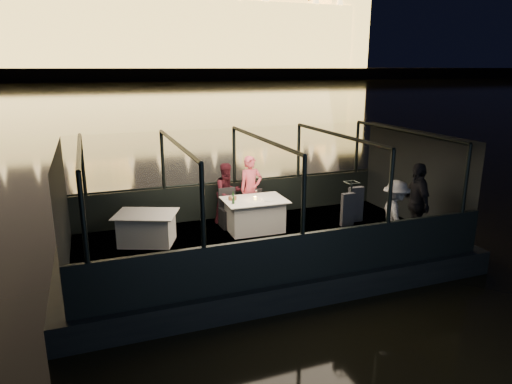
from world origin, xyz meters
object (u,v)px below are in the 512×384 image
object	(u,v)px
dining_table_central	(255,215)
passenger_dark	(416,205)
person_man_maroon	(228,193)
dining_table_aft	(147,227)
chair_port_right	(257,205)
coat_stand	(350,218)
wine_bottle	(233,197)
chair_port_left	(229,209)
passenger_stripe	(395,212)
person_woman_coral	(251,192)

from	to	relation	value
dining_table_central	passenger_dark	world-z (taller)	passenger_dark
person_man_maroon	passenger_dark	size ratio (longest dim) A/B	0.84
dining_table_aft	chair_port_right	bearing A→B (deg)	9.87
coat_stand	person_man_maroon	bearing A→B (deg)	116.50
chair_port_right	person_man_maroon	xyz separation A→B (m)	(-0.67, 0.28, 0.30)
person_man_maroon	wine_bottle	world-z (taller)	person_man_maroon
dining_table_aft	person_man_maroon	bearing A→B (deg)	20.01
dining_table_aft	coat_stand	distance (m)	4.37
chair_port_left	person_man_maroon	world-z (taller)	person_man_maroon
dining_table_central	dining_table_aft	world-z (taller)	dining_table_central
passenger_stripe	dining_table_aft	bearing A→B (deg)	84.15
passenger_stripe	passenger_dark	size ratio (longest dim) A/B	0.85
passenger_stripe	person_man_maroon	bearing A→B (deg)	61.55
coat_stand	passenger_dark	world-z (taller)	passenger_dark
dining_table_central	person_woman_coral	xyz separation A→B (m)	(0.17, 0.75, 0.36)
passenger_stripe	wine_bottle	xyz separation A→B (m)	(-2.90, 2.01, 0.06)
dining_table_aft	chair_port_left	size ratio (longest dim) A/B	1.41
chair_port_left	chair_port_right	size ratio (longest dim) A/B	1.11
dining_table_aft	person_man_maroon	world-z (taller)	person_man_maroon
person_man_maroon	chair_port_right	bearing A→B (deg)	-34.77
dining_table_aft	person_woman_coral	xyz separation A→B (m)	(2.68, 0.70, 0.36)
dining_table_aft	chair_port_right	distance (m)	2.80
chair_port_right	passenger_stripe	world-z (taller)	passenger_stripe
coat_stand	passenger_dark	size ratio (longest dim) A/B	0.94
person_woman_coral	person_man_maroon	bearing A→B (deg)	169.40
dining_table_aft	chair_port_left	world-z (taller)	chair_port_left
chair_port_left	coat_stand	bearing A→B (deg)	-62.56
person_woman_coral	wine_bottle	xyz separation A→B (m)	(-0.74, -0.89, 0.17)
person_woman_coral	dining_table_aft	bearing A→B (deg)	-170.42
person_man_maroon	wine_bottle	distance (m)	0.97
person_woman_coral	wine_bottle	size ratio (longest dim) A/B	5.81
person_man_maroon	dining_table_central	bearing A→B (deg)	-74.79
person_woman_coral	wine_bottle	world-z (taller)	person_woman_coral
chair_port_right	passenger_dark	world-z (taller)	passenger_dark
passenger_stripe	passenger_dark	distance (m)	0.80
chair_port_right	wine_bottle	xyz separation A→B (m)	(-0.82, -0.67, 0.47)
coat_stand	person_man_maroon	distance (m)	3.49
coat_stand	person_man_maroon	xyz separation A→B (m)	(-1.56, 3.12, -0.15)
chair_port_right	wine_bottle	distance (m)	1.16
chair_port_right	passenger_dark	bearing A→B (deg)	-15.37
dining_table_central	wine_bottle	xyz separation A→B (m)	(-0.57, -0.14, 0.53)
coat_stand	person_woman_coral	size ratio (longest dim) A/B	1.01
dining_table_central	chair_port_right	bearing A→B (deg)	64.26
person_man_maroon	wine_bottle	size ratio (longest dim) A/B	5.29
dining_table_aft	wine_bottle	world-z (taller)	wine_bottle
chair_port_right	person_woman_coral	xyz separation A→B (m)	(-0.08, 0.22, 0.30)
passenger_dark	wine_bottle	xyz separation A→B (m)	(-3.65, 1.73, 0.06)
wine_bottle	chair_port_right	bearing A→B (deg)	38.95
dining_table_aft	person_woman_coral	bearing A→B (deg)	14.68
passenger_stripe	wine_bottle	bearing A→B (deg)	73.88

